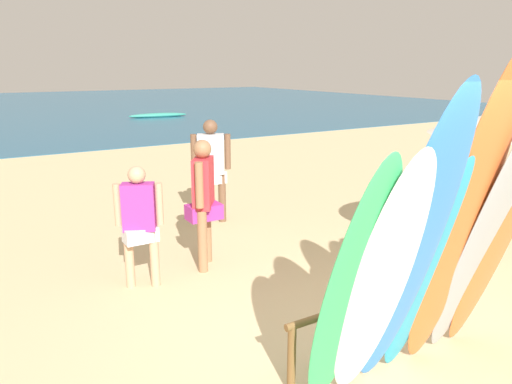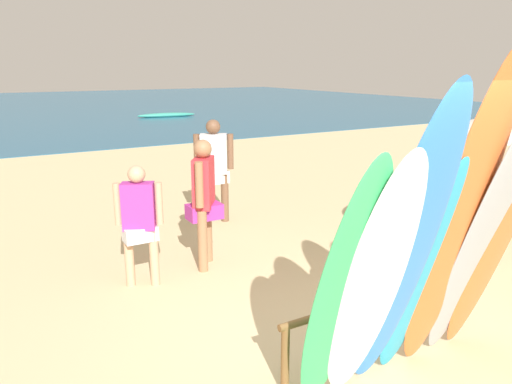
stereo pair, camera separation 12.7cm
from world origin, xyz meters
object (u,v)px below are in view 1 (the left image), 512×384
Objects in this scene: surfboard_blue_2 at (410,252)px; distant_boat at (158,115)px; surfboard_rack at (382,309)px; beach_chair_red at (414,212)px; surfboard_grey_5 at (491,226)px; surfboard_white_1 at (380,284)px; surfboard_teal_3 at (426,271)px; surfboard_orange_6 at (506,222)px; beachgoer_by_water at (139,219)px; beachgoer_photographing at (204,195)px; beach_umbrella at (502,123)px; beachgoer_near_rack at (211,164)px; surfboard_orange_4 at (461,224)px; surfboard_green_0 at (351,292)px.

distant_boat is (6.04, 22.22, -1.17)m from surfboard_blue_2.
surfboard_blue_2 is at bearing -105.21° from distant_boat.
beach_chair_red is at bearing 36.60° from surfboard_rack.
surfboard_grey_5 reaches higher than surfboard_blue_2.
surfboard_teal_3 is (0.59, 0.08, -0.07)m from surfboard_white_1.
surfboard_teal_3 is at bearing 170.38° from surfboard_orange_6.
surfboard_blue_2 is (0.24, -0.04, 0.22)m from surfboard_white_1.
beachgoer_by_water is (-0.82, 3.03, -0.20)m from surfboard_white_1.
beachgoer_photographing is (-0.15, 3.24, -0.30)m from surfboard_blue_2.
surfboard_grey_5 is at bearing -147.60° from beach_umbrella.
beach_chair_red is at bearing -98.54° from distant_boat.
distant_boat is at bearing 100.59° from beachgoer_near_rack.
surfboard_white_1 is 0.32m from surfboard_blue_2.
surfboard_grey_5 reaches higher than surfboard_orange_6.
beachgoer_by_water is at bearing 109.73° from surfboard_teal_3.
surfboard_blue_2 is 0.97× the size of surfboard_grey_5.
surfboard_rack is 1.08m from surfboard_orange_4.
surfboard_white_1 is at bearing 174.97° from surfboard_grey_5.
beachgoer_by_water is at bearing -107.13° from beachgoer_near_rack.
surfboard_rack is at bearing 45.33° from beachgoer_photographing.
surfboard_rack is 1.42× the size of beachgoer_by_water.
surfboard_grey_5 is at bearing -17.87° from surfboard_teal_3.
beachgoer_near_rack is at bearing 71.20° from beachgoer_by_water.
beachgoer_by_water is at bearing 157.25° from beach_umbrella.
surfboard_blue_2 reaches higher than distant_boat.
distant_boat is (2.96, 20.88, -1.80)m from beach_umbrella.
beachgoer_near_rack is at bearing 89.24° from surfboard_grey_5.
surfboard_grey_5 is 3.71m from beachgoer_by_water.
surfboard_white_1 is 4.24m from beach_chair_red.
surfboard_white_1 is 1.07× the size of surfboard_teal_3.
beach_umbrella is (3.23, -1.90, 0.93)m from beachgoer_photographing.
surfboard_white_1 is at bearing 33.25° from beachgoer_photographing.
beach_umbrella is at bearing 29.44° from surfboard_blue_2.
surfboard_grey_5 is at bearing -102.89° from distant_boat.
surfboard_orange_4 is 3.51m from beachgoer_by_water.
beachgoer_by_water is (-1.06, 3.08, -0.42)m from surfboard_blue_2.
beachgoer_photographing is (-1.33, 3.23, -0.32)m from surfboard_orange_6.
surfboard_teal_3 is at bearing -38.50° from beachgoer_by_water.
beach_umbrella is 0.67× the size of distant_boat.
surfboard_orange_6 is 3.40× the size of beach_chair_red.
surfboard_orange_6 is 2.40m from beach_umbrella.
surfboard_green_0 is (-0.83, -0.47, 0.58)m from surfboard_rack.
surfboard_orange_4 is (0.60, 0.03, 0.11)m from surfboard_blue_2.
surfboard_green_0 is 4.42m from beach_chair_red.
distant_boat is at bearing 75.29° from surfboard_rack.
beach_chair_red is (2.73, 2.46, -0.57)m from surfboard_teal_3.
surfboard_grey_5 reaches higher than beach_chair_red.
surfboard_rack is 1.21× the size of beachgoer_near_rack.
surfboard_green_0 is at bearing -106.42° from distant_boat.
surfboard_green_0 is 1.06× the size of surfboard_teal_3.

